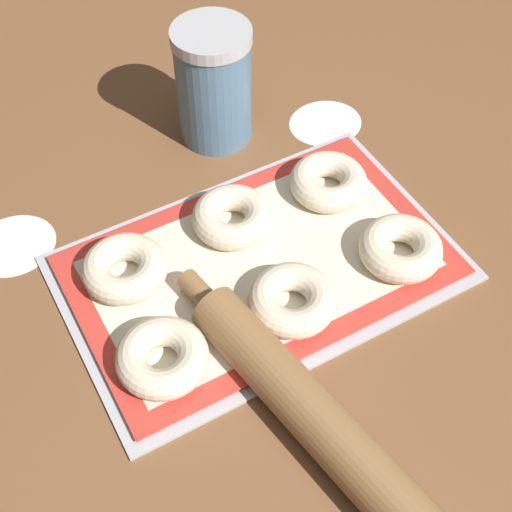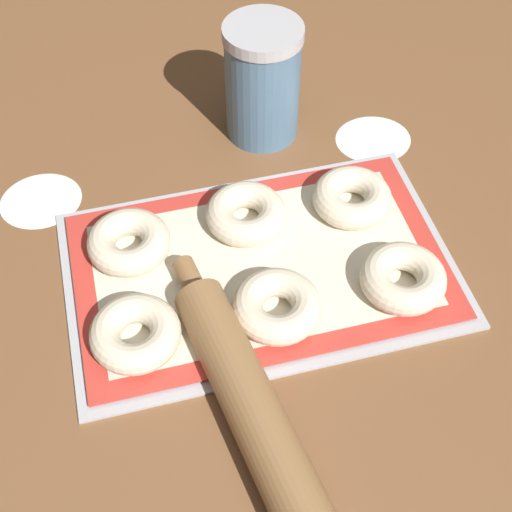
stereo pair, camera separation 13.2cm
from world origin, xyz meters
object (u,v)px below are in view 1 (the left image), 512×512
Objects in this scene: bagel_front_left at (162,357)px; bagel_front_right at (400,248)px; rolling_pin at (322,425)px; bagel_front_center at (294,299)px; bagel_back_center at (230,218)px; bagel_back_right at (328,182)px; baking_tray at (256,269)px; flour_canister at (214,85)px; bagel_back_left at (125,269)px.

bagel_front_left is 1.00× the size of bagel_front_right.
bagel_front_left is 0.22× the size of rolling_pin.
bagel_front_right is (0.15, 0.00, 0.00)m from bagel_front_center.
bagel_back_right is at bearing -2.86° from bagel_back_center.
bagel_front_left and bagel_front_right have the same top height.
bagel_front_left is at bearing 178.53° from bagel_front_center.
bagel_back_center is at bearing 89.09° from baking_tray.
bagel_front_left is (-0.15, -0.07, 0.02)m from baking_tray.
flour_canister reaches higher than baking_tray.
baking_tray is 0.26m from flour_canister.
baking_tray is 0.99× the size of rolling_pin.
bagel_back_left is 1.00× the size of bagel_back_right.
baking_tray is 4.62× the size of bagel_back_center.
baking_tray is 2.76× the size of flour_canister.
bagel_back_center is 0.19m from flour_canister.
bagel_front_left is 0.16m from bagel_front_center.
baking_tray is at bearing -156.69° from bagel_back_right.
baking_tray is at bearing 77.61° from rolling_pin.
bagel_back_center is 0.60× the size of flour_canister.
bagel_back_right is (0.28, 0.00, 0.00)m from bagel_back_left.
rolling_pin reaches higher than bagel_back_left.
bagel_front_center is 0.19m from bagel_back_right.
rolling_pin is (0.10, -0.14, -0.00)m from bagel_front_left.
bagel_back_right is (0.14, -0.01, 0.00)m from bagel_back_center.
bagel_front_right is (0.30, -0.00, 0.00)m from bagel_front_left.
bagel_front_right is 1.00× the size of bagel_back_left.
bagel_front_right is 1.00× the size of bagel_back_center.
flour_canister is (0.07, 0.24, 0.08)m from baking_tray.
baking_tray is 0.22m from rolling_pin.
rolling_pin reaches higher than bagel_front_right.
bagel_front_center is at bearing -134.74° from bagel_back_right.
bagel_back_right is (0.14, 0.06, 0.02)m from baking_tray.
bagel_back_left and bagel_back_right have the same top height.
bagel_front_left is at bearing 125.61° from rolling_pin.
bagel_front_center is 0.22× the size of rolling_pin.
baking_tray is at bearing -22.42° from bagel_back_left.
bagel_back_center is at bearing 137.39° from bagel_front_right.
bagel_back_right reaches higher than baking_tray.
flour_canister is at bearing 75.39° from rolling_pin.
flour_canister is at bearing 110.49° from bagel_back_right.
bagel_front_right is at bearing -0.59° from bagel_front_left.
baking_tray is 4.62× the size of bagel_front_center.
rolling_pin is at bearing -110.71° from bagel_front_center.
bagel_front_right is at bearing -25.55° from baking_tray.
baking_tray is at bearing -90.91° from bagel_back_center.
bagel_back_left is at bearing -176.39° from bagel_back_center.
bagel_front_center and bagel_front_right have the same top height.
bagel_front_center is 0.20m from bagel_back_left.
rolling_pin is at bearing -102.39° from baking_tray.
bagel_back_left is at bearing 157.58° from baking_tray.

